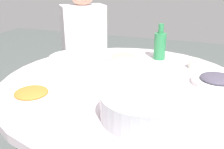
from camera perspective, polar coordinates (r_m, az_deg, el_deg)
round_dining_table at (r=1.36m, az=2.70°, el=-6.18°), size 1.27×1.27×0.72m
rice_bowl at (r=0.96m, az=6.76°, el=-7.05°), size 0.32×0.32×0.11m
soup_bowl at (r=1.55m, az=-8.92°, el=3.14°), size 0.29×0.28×0.06m
dish_eggplant at (r=1.36m, az=22.73°, el=-1.26°), size 0.25×0.25×0.05m
dish_tofu_braise at (r=1.17m, az=-17.81°, el=-4.31°), size 0.22×0.22×0.04m
dish_noodles at (r=1.62m, az=2.58°, el=3.85°), size 0.21×0.21×0.04m
green_bottle at (r=1.65m, az=10.83°, el=6.60°), size 0.08×0.08×0.23m
tea_cup_near at (r=1.76m, az=-7.88°, el=5.75°), size 0.08×0.08×0.07m
tea_cup_far at (r=1.54m, az=18.25°, el=2.33°), size 0.07×0.07×0.06m
stool_for_diner_left at (r=2.29m, az=-5.88°, el=-4.83°), size 0.33×0.33×0.43m
diner_left at (r=2.11m, az=-6.43°, el=8.33°), size 0.47×0.46×0.76m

